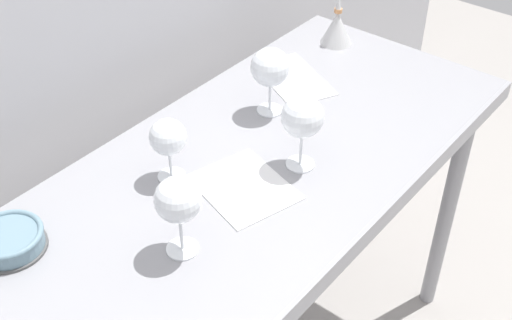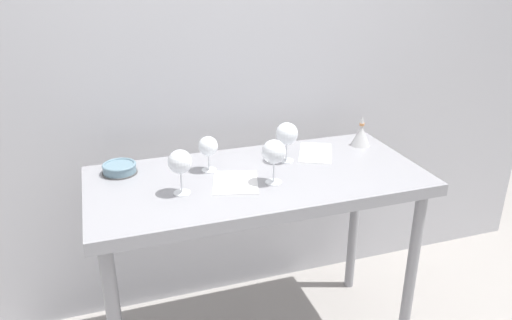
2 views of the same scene
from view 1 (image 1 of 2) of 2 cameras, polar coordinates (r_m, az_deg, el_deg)
name	(u,v)px [view 1 (image 1 of 2)]	position (r m, az deg, el deg)	size (l,w,h in m)	color
steel_counter	(260,192)	(1.65, 0.38, -2.70)	(1.40, 0.65, 0.90)	gray
wine_glass_near_center	(302,118)	(1.48, 3.96, 3.55)	(0.10, 0.10, 0.18)	white
wine_glass_near_left	(178,201)	(1.28, -6.63, -3.52)	(0.09, 0.09, 0.18)	white
wine_glass_far_right	(270,68)	(1.67, 1.22, 7.78)	(0.10, 0.10, 0.18)	white
wine_glass_far_left	(168,139)	(1.47, -7.48, 1.81)	(0.08, 0.08, 0.15)	white
tasting_sheet_upper	(244,187)	(1.50, -1.05, -2.32)	(0.18, 0.22, 0.00)	white
tasting_sheet_lower	(293,79)	(1.87, 3.19, 6.91)	(0.14, 0.25, 0.00)	white
tasting_bowl	(9,240)	(1.43, -20.24, -6.36)	(0.15, 0.15, 0.04)	#4C4C4C
decanter_funnel	(337,27)	(2.04, 6.88, 11.12)	(0.10, 0.10, 0.15)	silver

